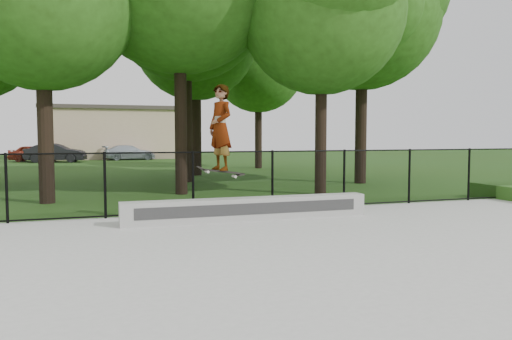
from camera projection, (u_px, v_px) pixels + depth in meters
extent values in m
plane|color=#2F5718|center=(418.00, 275.00, 6.89)|extent=(100.00, 100.00, 0.00)
cube|color=#A7A6A1|center=(419.00, 273.00, 6.89)|extent=(14.00, 12.00, 0.06)
cube|color=#9D9D98|center=(249.00, 209.00, 11.01)|extent=(5.54, 0.40, 0.49)
imported|color=maroon|center=(35.00, 153.00, 36.45)|extent=(3.74, 2.01, 1.22)
imported|color=black|center=(56.00, 153.00, 35.50)|extent=(3.89, 2.06, 1.35)
imported|color=#A7B0BD|center=(130.00, 153.00, 38.97)|extent=(3.84, 2.11, 1.15)
cube|color=black|center=(221.00, 171.00, 10.67)|extent=(0.84, 0.23, 0.13)
imported|color=#A5AED9|center=(221.00, 127.00, 10.61)|extent=(0.65, 0.78, 1.83)
cylinder|color=black|center=(7.00, 188.00, 10.56)|extent=(0.06, 0.06, 1.50)
cylinder|color=black|center=(105.00, 185.00, 11.18)|extent=(0.06, 0.06, 1.50)
cylinder|color=black|center=(193.00, 183.00, 11.80)|extent=(0.06, 0.06, 1.50)
cylinder|color=black|center=(272.00, 180.00, 12.42)|extent=(0.06, 0.06, 1.50)
cylinder|color=black|center=(344.00, 178.00, 13.05)|extent=(0.06, 0.06, 1.50)
cylinder|color=black|center=(409.00, 176.00, 13.67)|extent=(0.06, 0.06, 1.50)
cylinder|color=black|center=(469.00, 174.00, 14.29)|extent=(0.06, 0.06, 1.50)
cylinder|color=black|center=(272.00, 151.00, 12.37)|extent=(16.00, 0.04, 0.04)
cylinder|color=black|center=(272.00, 208.00, 12.47)|extent=(16.00, 0.04, 0.04)
cube|color=black|center=(272.00, 180.00, 12.42)|extent=(16.00, 0.01, 1.50)
cylinder|color=black|center=(45.00, 127.00, 14.03)|extent=(0.44, 0.44, 4.33)
cylinder|color=black|center=(181.00, 112.00, 16.19)|extent=(0.44, 0.44, 5.34)
cylinder|color=black|center=(321.00, 127.00, 16.14)|extent=(0.44, 0.44, 4.41)
sphere|color=#254813|center=(322.00, 11.00, 15.88)|extent=(5.30, 5.30, 5.30)
cylinder|color=black|center=(361.00, 120.00, 19.95)|extent=(0.44, 0.44, 5.09)
sphere|color=#254813|center=(363.00, 12.00, 19.66)|extent=(6.11, 6.11, 6.11)
cylinder|color=black|center=(196.00, 124.00, 23.93)|extent=(0.44, 0.44, 4.91)
sphere|color=#254813|center=(195.00, 38.00, 23.65)|extent=(5.90, 5.90, 5.90)
cylinder|color=black|center=(258.00, 130.00, 29.14)|extent=(0.44, 0.44, 4.45)
sphere|color=#254813|center=(258.00, 66.00, 28.88)|extent=(5.33, 5.33, 5.33)
cylinder|color=black|center=(187.00, 114.00, 20.49)|extent=(0.44, 0.44, 5.64)
cube|color=#C9AB8D|center=(120.00, 134.00, 42.15)|extent=(12.00, 6.00, 4.00)
cube|color=#3F3833|center=(120.00, 109.00, 42.00)|extent=(12.40, 6.40, 0.30)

